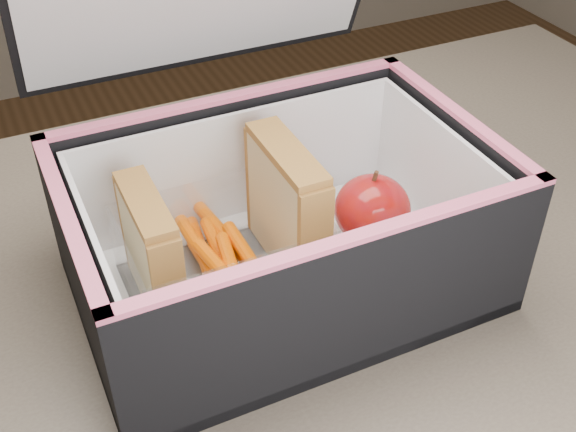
# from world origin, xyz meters

# --- Properties ---
(kitchen_table) EXTENTS (1.20, 0.80, 0.75)m
(kitchen_table) POSITION_xyz_m (0.00, 0.00, 0.66)
(kitchen_table) COLOR #66594B
(kitchen_table) RESTS_ON ground
(lunch_bag) EXTENTS (0.33, 0.31, 0.33)m
(lunch_bag) POSITION_xyz_m (0.03, 0.05, 0.82)
(lunch_bag) COLOR black
(lunch_bag) RESTS_ON kitchen_table
(plastic_tub) EXTENTS (0.16, 0.11, 0.06)m
(plastic_tub) POSITION_xyz_m (-0.02, 0.06, 0.80)
(plastic_tub) COLOR white
(plastic_tub) RESTS_ON lunch_bag
(sandwich_left) EXTENTS (0.02, 0.09, 0.10)m
(sandwich_left) POSITION_xyz_m (-0.08, 0.06, 0.82)
(sandwich_left) COLOR #D7C586
(sandwich_left) RESTS_ON plastic_tub
(sandwich_right) EXTENTS (0.03, 0.10, 0.11)m
(sandwich_right) POSITION_xyz_m (0.04, 0.06, 0.82)
(sandwich_right) COLOR #D7C586
(sandwich_right) RESTS_ON plastic_tub
(carrot_sticks) EXTENTS (0.05, 0.16, 0.03)m
(carrot_sticks) POSITION_xyz_m (-0.02, 0.06, 0.79)
(carrot_sticks) COLOR #D85900
(carrot_sticks) RESTS_ON plastic_tub
(paper_napkin) EXTENTS (0.09, 0.09, 0.01)m
(paper_napkin) POSITION_xyz_m (0.11, 0.05, 0.77)
(paper_napkin) COLOR white
(paper_napkin) RESTS_ON lunch_bag
(red_apple) EXTENTS (0.08, 0.08, 0.07)m
(red_apple) POSITION_xyz_m (0.11, 0.05, 0.80)
(red_apple) COLOR maroon
(red_apple) RESTS_ON paper_napkin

